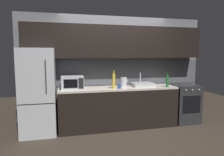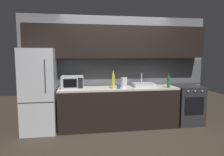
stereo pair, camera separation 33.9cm
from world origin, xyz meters
The scene contains 11 objects.
ground_plane centered at (0.00, 0.00, 0.00)m, with size 10.00×10.00×0.00m, color #2D261E.
back_wall centered at (0.00, 1.20, 1.55)m, with size 4.33×0.44×2.50m.
counter_run centered at (0.00, 0.90, 0.45)m, with size 2.59×0.60×0.90m.
refrigerator centered at (-1.68, 0.90, 0.87)m, with size 0.68×0.69×1.74m.
oven_range centered at (1.64, 0.90, 0.45)m, with size 0.60×0.62×0.90m.
microwave centered at (-1.00, 0.92, 1.04)m, with size 0.46×0.35×0.27m.
sink_basin centered at (0.57, 0.93, 0.94)m, with size 0.48×0.38×0.30m.
kettle centered at (0.12, 0.92, 1.01)m, with size 0.18×0.14×0.24m.
wine_bottle_green centered at (1.06, 0.69, 1.03)m, with size 0.06×0.06×0.32m.
wine_bottle_yellow centered at (-0.14, 0.77, 1.06)m, with size 0.06×0.06×0.38m.
mug_blue centered at (-0.03, 0.73, 0.95)m, with size 0.07×0.07×0.09m, color #234299.
Camera 2 is at (-0.80, -3.34, 1.58)m, focal length 31.84 mm.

